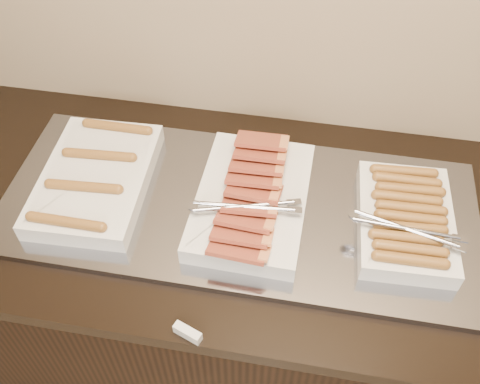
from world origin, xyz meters
name	(u,v)px	position (x,y,z in m)	size (l,w,h in m)	color
counter	(243,299)	(0.00, 2.13, 0.45)	(2.06, 0.76, 0.90)	black
warming_tray	(238,207)	(-0.02, 2.13, 0.91)	(1.20, 0.50, 0.02)	gray
dish_left	(96,178)	(-0.39, 2.13, 0.95)	(0.28, 0.41, 0.07)	silver
dish_center	(251,199)	(0.02, 2.13, 0.95)	(0.28, 0.42, 0.09)	silver
dish_right	(406,220)	(0.39, 2.13, 0.95)	(0.27, 0.34, 0.08)	silver
label_holder	(188,333)	(-0.06, 1.77, 0.91)	(0.06, 0.02, 0.03)	silver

